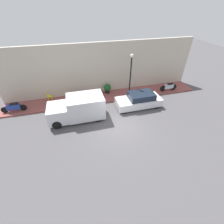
{
  "coord_description": "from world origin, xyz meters",
  "views": [
    {
      "loc": [
        -8.53,
        2.86,
        8.15
      ],
      "look_at": [
        1.27,
        0.25,
        0.6
      ],
      "focal_mm": 24.0,
      "sensor_mm": 36.0,
      "label": 1
    }
  ],
  "objects_px": {
    "delivery_van": "(78,108)",
    "cafe_chair": "(49,96)",
    "scooter_silver": "(169,87)",
    "potted_plant": "(107,88)",
    "streetlamp": "(131,71)",
    "parked_car": "(139,100)",
    "motorcycle_black": "(81,97)",
    "motorcycle_blue": "(14,107)"
  },
  "relations": [
    {
      "from": "potted_plant",
      "to": "motorcycle_blue",
      "type": "bearing_deg",
      "value": 97.48
    },
    {
      "from": "cafe_chair",
      "to": "delivery_van",
      "type": "bearing_deg",
      "value": -143.08
    },
    {
      "from": "motorcycle_black",
      "to": "scooter_silver",
      "type": "height_order",
      "value": "scooter_silver"
    },
    {
      "from": "scooter_silver",
      "to": "cafe_chair",
      "type": "distance_m",
      "value": 12.61
    },
    {
      "from": "motorcycle_black",
      "to": "streetlamp",
      "type": "distance_m",
      "value": 5.45
    },
    {
      "from": "scooter_silver",
      "to": "potted_plant",
      "type": "xyz_separation_m",
      "value": [
        1.23,
        6.62,
        0.09
      ]
    },
    {
      "from": "motorcycle_black",
      "to": "potted_plant",
      "type": "relative_size",
      "value": 1.82
    },
    {
      "from": "motorcycle_blue",
      "to": "delivery_van",
      "type": "bearing_deg",
      "value": -112.32
    },
    {
      "from": "scooter_silver",
      "to": "cafe_chair",
      "type": "bearing_deg",
      "value": 84.25
    },
    {
      "from": "delivery_van",
      "to": "streetlamp",
      "type": "distance_m",
      "value": 5.99
    },
    {
      "from": "cafe_chair",
      "to": "parked_car",
      "type": "bearing_deg",
      "value": -110.57
    },
    {
      "from": "delivery_van",
      "to": "scooter_silver",
      "type": "relative_size",
      "value": 2.3
    },
    {
      "from": "streetlamp",
      "to": "potted_plant",
      "type": "xyz_separation_m",
      "value": [
        1.39,
        1.95,
        -2.27
      ]
    },
    {
      "from": "delivery_van",
      "to": "potted_plant",
      "type": "xyz_separation_m",
      "value": [
        3.41,
        -3.34,
        -0.34
      ]
    },
    {
      "from": "parked_car",
      "to": "motorcycle_blue",
      "type": "xyz_separation_m",
      "value": [
        1.91,
        11.16,
        -0.08
      ]
    },
    {
      "from": "parked_car",
      "to": "streetlamp",
      "type": "xyz_separation_m",
      "value": [
        1.67,
        0.38,
        2.29
      ]
    },
    {
      "from": "scooter_silver",
      "to": "potted_plant",
      "type": "distance_m",
      "value": 6.73
    },
    {
      "from": "delivery_van",
      "to": "streetlamp",
      "type": "bearing_deg",
      "value": -69.2
    },
    {
      "from": "motorcycle_blue",
      "to": "cafe_chair",
      "type": "height_order",
      "value": "motorcycle_blue"
    },
    {
      "from": "motorcycle_black",
      "to": "motorcycle_blue",
      "type": "height_order",
      "value": "motorcycle_blue"
    },
    {
      "from": "motorcycle_black",
      "to": "streetlamp",
      "type": "xyz_separation_m",
      "value": [
        -0.52,
        -4.87,
        2.4
      ]
    },
    {
      "from": "scooter_silver",
      "to": "streetlamp",
      "type": "xyz_separation_m",
      "value": [
        -0.17,
        4.66,
        2.36
      ]
    },
    {
      "from": "parked_car",
      "to": "cafe_chair",
      "type": "bearing_deg",
      "value": 69.43
    },
    {
      "from": "parked_car",
      "to": "potted_plant",
      "type": "distance_m",
      "value": 3.85
    },
    {
      "from": "motorcycle_blue",
      "to": "scooter_silver",
      "type": "height_order",
      "value": "scooter_silver"
    },
    {
      "from": "streetlamp",
      "to": "delivery_van",
      "type": "bearing_deg",
      "value": 110.8
    },
    {
      "from": "motorcycle_blue",
      "to": "streetlamp",
      "type": "bearing_deg",
      "value": -91.26
    },
    {
      "from": "delivery_van",
      "to": "scooter_silver",
      "type": "xyz_separation_m",
      "value": [
        2.18,
        -9.96,
        -0.42
      ]
    },
    {
      "from": "potted_plant",
      "to": "cafe_chair",
      "type": "relative_size",
      "value": 1.2
    },
    {
      "from": "motorcycle_blue",
      "to": "scooter_silver",
      "type": "distance_m",
      "value": 15.44
    },
    {
      "from": "parked_car",
      "to": "cafe_chair",
      "type": "distance_m",
      "value": 8.83
    },
    {
      "from": "delivery_van",
      "to": "cafe_chair",
      "type": "height_order",
      "value": "delivery_van"
    },
    {
      "from": "motorcycle_blue",
      "to": "motorcycle_black",
      "type": "bearing_deg",
      "value": -87.27
    },
    {
      "from": "parked_car",
      "to": "scooter_silver",
      "type": "bearing_deg",
      "value": -66.75
    },
    {
      "from": "scooter_silver",
      "to": "motorcycle_black",
      "type": "bearing_deg",
      "value": 87.9
    },
    {
      "from": "delivery_van",
      "to": "motorcycle_blue",
      "type": "height_order",
      "value": "delivery_van"
    },
    {
      "from": "motorcycle_black",
      "to": "streetlamp",
      "type": "bearing_deg",
      "value": -96.08
    },
    {
      "from": "scooter_silver",
      "to": "cafe_chair",
      "type": "xyz_separation_m",
      "value": [
        1.26,
        12.55,
        0.02
      ]
    },
    {
      "from": "streetlamp",
      "to": "scooter_silver",
      "type": "bearing_deg",
      "value": -87.93
    },
    {
      "from": "potted_plant",
      "to": "streetlamp",
      "type": "bearing_deg",
      "value": -125.53
    },
    {
      "from": "potted_plant",
      "to": "delivery_van",
      "type": "bearing_deg",
      "value": 135.54
    },
    {
      "from": "streetlamp",
      "to": "potted_plant",
      "type": "height_order",
      "value": "streetlamp"
    }
  ]
}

